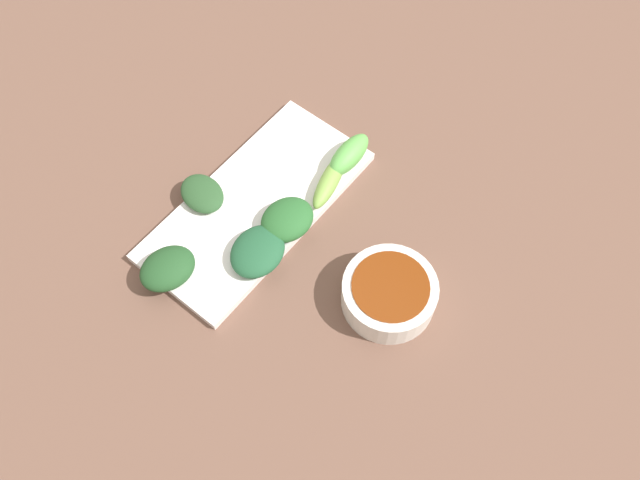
{
  "coord_description": "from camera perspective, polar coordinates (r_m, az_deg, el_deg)",
  "views": [
    {
      "loc": [
        -0.27,
        0.29,
        0.73
      ],
      "look_at": [
        -0.04,
        -0.0,
        0.05
      ],
      "focal_mm": 36.95,
      "sensor_mm": 36.0,
      "label": 1
    }
  ],
  "objects": [
    {
      "name": "tabletop",
      "position": [
        0.81,
        -2.08,
        0.05
      ],
      "size": [
        2.1,
        2.1,
        0.02
      ],
      "primitive_type": "cube",
      "color": "brown",
      "rests_on": "ground"
    },
    {
      "name": "sauce_bowl",
      "position": [
        0.75,
        6.05,
        -4.53
      ],
      "size": [
        0.11,
        0.11,
        0.04
      ],
      "color": "silver",
      "rests_on": "tabletop"
    },
    {
      "name": "serving_plate",
      "position": [
        0.82,
        -5.5,
        3.07
      ],
      "size": [
        0.14,
        0.3,
        0.01
      ],
      "primitive_type": "cube",
      "color": "white",
      "rests_on": "tabletop"
    },
    {
      "name": "broccoli_leafy_0",
      "position": [
        0.78,
        -13.07,
        -2.42
      ],
      "size": [
        0.07,
        0.08,
        0.03
      ],
      "primitive_type": "ellipsoid",
      "rotation": [
        0.0,
        0.0,
        -0.24
      ],
      "color": "#214A24",
      "rests_on": "serving_plate"
    },
    {
      "name": "broccoli_stalk_1",
      "position": [
        0.84,
        2.53,
        7.39
      ],
      "size": [
        0.03,
        0.07,
        0.03
      ],
      "primitive_type": "ellipsoid",
      "rotation": [
        0.0,
        0.0,
        0.03
      ],
      "color": "#5CAC4B",
      "rests_on": "serving_plate"
    },
    {
      "name": "broccoli_leafy_2",
      "position": [
        0.82,
        -10.18,
        3.98
      ],
      "size": [
        0.07,
        0.06,
        0.02
      ],
      "primitive_type": "ellipsoid",
      "rotation": [
        0.0,
        0.0,
        -0.2
      ],
      "color": "#294D28",
      "rests_on": "serving_plate"
    },
    {
      "name": "broccoli_stalk_3",
      "position": [
        0.82,
        0.82,
        5.15
      ],
      "size": [
        0.05,
        0.09,
        0.02
      ],
      "primitive_type": "ellipsoid",
      "rotation": [
        0.0,
        0.0,
        0.26
      ],
      "color": "#79A545",
      "rests_on": "serving_plate"
    },
    {
      "name": "broccoli_leafy_4",
      "position": [
        0.77,
        -5.43,
        -0.99
      ],
      "size": [
        0.07,
        0.08,
        0.02
      ],
      "primitive_type": "ellipsoid",
      "rotation": [
        0.0,
        0.0,
        0.16
      ],
      "color": "#205232",
      "rests_on": "serving_plate"
    },
    {
      "name": "broccoli_leafy_5",
      "position": [
        0.79,
        -2.96,
        1.67
      ],
      "size": [
        0.07,
        0.08,
        0.03
      ],
      "primitive_type": "ellipsoid",
      "rotation": [
        0.0,
        0.0,
        -0.14
      ],
      "color": "#275E2A",
      "rests_on": "serving_plate"
    }
  ]
}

